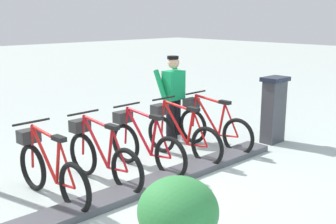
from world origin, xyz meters
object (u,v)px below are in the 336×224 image
Objects in this scene: bike_docked_2 at (144,144)px; worker_near_rack at (173,95)px; payment_kiosk at (273,109)px; bike_docked_1 at (180,134)px; bike_docked_0 at (211,126)px; bike_docked_4 at (49,169)px; bike_docked_3 at (101,155)px; planter_bush at (178,222)px.

worker_near_rack is at bearing -59.95° from bike_docked_2.
worker_near_rack is (1.43, 1.30, 0.24)m from payment_kiosk.
worker_near_rack reaches higher than bike_docked_1.
bike_docked_0 is 1.00× the size of bike_docked_1.
payment_kiosk is at bearing -97.36° from bike_docked_4.
worker_near_rack is at bearing -69.53° from bike_docked_3.
worker_near_rack is at bearing -43.53° from planter_bush.
payment_kiosk is 0.74× the size of bike_docked_2.
bike_docked_1 is 3.37m from planter_bush.
bike_docked_1 is at bearing 142.11° from worker_near_rack.
bike_docked_3 is at bearing 90.00° from bike_docked_1.
bike_docked_4 is at bearing 90.00° from bike_docked_2.
payment_kiosk is 0.77× the size of worker_near_rack.
bike_docked_0 is 1.00× the size of bike_docked_2.
bike_docked_1 is 1.64m from bike_docked_3.
planter_bush is at bearing 162.16° from bike_docked_3.
bike_docked_2 is 1.79m from worker_near_rack.
payment_kiosk reaches higher than bike_docked_2.
bike_docked_1 is (0.00, 0.82, 0.00)m from bike_docked_0.
bike_docked_2 is (0.57, 2.79, -0.24)m from payment_kiosk.
bike_docked_4 is (0.00, 1.64, 0.00)m from bike_docked_2.
bike_docked_1 is 2.46m from bike_docked_4.
bike_docked_1 is 1.00× the size of bike_docked_4.
bike_docked_0 is 1.00× the size of bike_docked_3.
bike_docked_3 is (0.00, 2.46, 0.00)m from bike_docked_0.
bike_docked_4 reaches higher than planter_bush.
bike_docked_3 is at bearing 80.99° from payment_kiosk.
payment_kiosk is 0.74× the size of bike_docked_4.
planter_bush is (-1.80, 4.37, -0.12)m from payment_kiosk.
bike_docked_3 is 1.04× the size of worker_near_rack.
bike_docked_0 and bike_docked_1 have the same top height.
bike_docked_0 is 1.77× the size of planter_bush.
payment_kiosk is at bearing -137.81° from worker_near_rack.
payment_kiosk is at bearing -101.59° from bike_docked_2.
bike_docked_1 is at bearing 73.81° from payment_kiosk.
bike_docked_3 reaches higher than planter_bush.
bike_docked_4 is (0.57, 4.42, -0.24)m from payment_kiosk.
bike_docked_3 is 1.77× the size of planter_bush.
worker_near_rack is (0.86, -3.13, 0.48)m from bike_docked_4.
bike_docked_1 reaches higher than planter_bush.
bike_docked_2 is at bearing 90.00° from bike_docked_1.
bike_docked_4 is (0.00, 0.82, 0.00)m from bike_docked_3.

